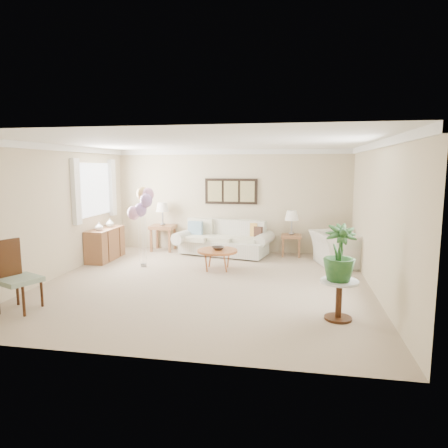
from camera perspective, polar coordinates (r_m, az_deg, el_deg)
name	(u,v)px	position (r m, az deg, el deg)	size (l,w,h in m)	color
ground_plane	(206,283)	(7.58, -2.62, -8.48)	(6.00, 6.00, 0.00)	tan
room_shell	(201,197)	(7.39, -3.37, 3.94)	(6.04, 6.04, 2.60)	#C9B991
wall_art_triptych	(231,191)	(10.19, 1.02, 4.69)	(1.35, 0.06, 0.65)	black
sofa	(224,241)	(9.93, 0.03, -2.47)	(2.49, 1.30, 0.85)	beige
end_table_left	(163,229)	(10.48, -8.72, -0.76)	(0.61, 0.56, 0.67)	#915B3C
end_table_right	(291,238)	(9.87, 9.59, -2.01)	(0.49, 0.44, 0.53)	#915B3C
lamp_left	(162,208)	(10.41, -8.79, 2.30)	(0.34, 0.34, 0.59)	gray
lamp_right	(292,216)	(9.79, 9.66, 1.10)	(0.34, 0.34, 0.59)	gray
coffee_table	(217,251)	(8.45, -0.94, -3.94)	(0.85, 0.85, 0.43)	#9C5929
decor_bowl	(218,248)	(8.45, -0.86, -3.48)	(0.27, 0.27, 0.07)	#312720
armchair	(338,249)	(9.20, 15.93, -3.43)	(1.14, 0.99, 0.74)	beige
side_table	(339,290)	(5.97, 16.13, -9.03)	(0.54, 0.54, 0.58)	silver
potted_plant	(340,253)	(5.81, 16.18, -3.99)	(0.45, 0.45, 0.80)	#1A4B21
accent_chair	(14,274)	(6.85, -27.80, -6.36)	(0.70, 0.70, 1.08)	gray
credenza	(105,244)	(9.79, -16.60, -2.76)	(0.46, 1.20, 0.74)	#915B3C
vase_white	(99,226)	(9.45, -17.42, -0.33)	(0.18, 0.18, 0.19)	white
vase_sage	(110,223)	(9.92, -16.00, 0.15)	(0.19, 0.19, 0.20)	silver
balloon_cluster	(142,203)	(8.72, -11.61, 3.00)	(0.54, 0.46, 1.75)	gray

